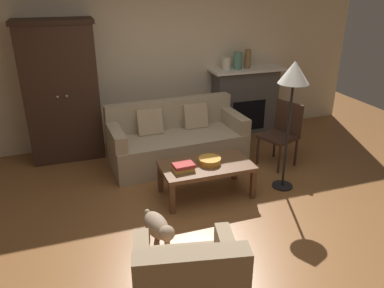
{
  "coord_description": "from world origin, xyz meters",
  "views": [
    {
      "loc": [
        -1.35,
        -3.35,
        2.45
      ],
      "look_at": [
        0.08,
        0.82,
        0.55
      ],
      "focal_mm": 35.5,
      "sensor_mm": 36.0,
      "label": 1
    }
  ],
  "objects_px": {
    "couch": "(176,141)",
    "dog": "(158,227)",
    "floor_lamp": "(293,80)",
    "coffee_table": "(206,168)",
    "fruit_bowl": "(210,161)",
    "book_stack": "(183,167)",
    "armoire": "(62,92)",
    "mantel_vase_jade": "(238,61)",
    "mantel_vase_cream": "(226,64)",
    "mantel_vase_bronze": "(248,59)",
    "fireplace": "(245,100)",
    "side_chair_wooden": "(283,130)"
  },
  "relations": [
    {
      "from": "couch",
      "to": "dog",
      "type": "xyz_separation_m",
      "value": [
        -0.75,
        -1.85,
        -0.07
      ]
    },
    {
      "from": "floor_lamp",
      "to": "couch",
      "type": "bearing_deg",
      "value": 132.18
    },
    {
      "from": "coffee_table",
      "to": "fruit_bowl",
      "type": "height_order",
      "value": "fruit_bowl"
    },
    {
      "from": "book_stack",
      "to": "dog",
      "type": "distance_m",
      "value": 0.93
    },
    {
      "from": "armoire",
      "to": "mantel_vase_jade",
      "type": "xyz_separation_m",
      "value": [
        2.77,
        0.06,
        0.26
      ]
    },
    {
      "from": "armoire",
      "to": "couch",
      "type": "relative_size",
      "value": 1.02
    },
    {
      "from": "fruit_bowl",
      "to": "book_stack",
      "type": "distance_m",
      "value": 0.36
    },
    {
      "from": "couch",
      "to": "book_stack",
      "type": "bearing_deg",
      "value": -102.64
    },
    {
      "from": "fruit_bowl",
      "to": "mantel_vase_cream",
      "type": "xyz_separation_m",
      "value": [
        0.98,
        1.8,
        0.76
      ]
    },
    {
      "from": "mantel_vase_cream",
      "to": "coffee_table",
      "type": "bearing_deg",
      "value": -119.52
    },
    {
      "from": "mantel_vase_cream",
      "to": "dog",
      "type": "bearing_deg",
      "value": -125.02
    },
    {
      "from": "fruit_bowl",
      "to": "armoire",
      "type": "bearing_deg",
      "value": 132.41
    },
    {
      "from": "mantel_vase_jade",
      "to": "mantel_vase_bronze",
      "type": "distance_m",
      "value": 0.18
    },
    {
      "from": "couch",
      "to": "fruit_bowl",
      "type": "xyz_separation_m",
      "value": [
        0.11,
        -1.03,
        0.14
      ]
    },
    {
      "from": "couch",
      "to": "floor_lamp",
      "type": "height_order",
      "value": "floor_lamp"
    },
    {
      "from": "mantel_vase_cream",
      "to": "mantel_vase_jade",
      "type": "bearing_deg",
      "value": 0.0
    },
    {
      "from": "fireplace",
      "to": "mantel_vase_bronze",
      "type": "xyz_separation_m",
      "value": [
        -0.0,
        -0.02,
        0.7
      ]
    },
    {
      "from": "floor_lamp",
      "to": "coffee_table",
      "type": "bearing_deg",
      "value": 172.13
    },
    {
      "from": "fireplace",
      "to": "armoire",
      "type": "height_order",
      "value": "armoire"
    },
    {
      "from": "coffee_table",
      "to": "book_stack",
      "type": "distance_m",
      "value": 0.33
    },
    {
      "from": "fireplace",
      "to": "side_chair_wooden",
      "type": "height_order",
      "value": "fireplace"
    },
    {
      "from": "mantel_vase_jade",
      "to": "dog",
      "type": "bearing_deg",
      "value": -127.84
    },
    {
      "from": "couch",
      "to": "side_chair_wooden",
      "type": "relative_size",
      "value": 2.17
    },
    {
      "from": "mantel_vase_bronze",
      "to": "side_chair_wooden",
      "type": "relative_size",
      "value": 0.34
    },
    {
      "from": "couch",
      "to": "fruit_bowl",
      "type": "height_order",
      "value": "couch"
    },
    {
      "from": "armoire",
      "to": "floor_lamp",
      "type": "distance_m",
      "value": 3.2
    },
    {
      "from": "coffee_table",
      "to": "mantel_vase_cream",
      "type": "bearing_deg",
      "value": 60.48
    },
    {
      "from": "armoire",
      "to": "fireplace",
      "type": "bearing_deg",
      "value": 1.51
    },
    {
      "from": "mantel_vase_jade",
      "to": "floor_lamp",
      "type": "xyz_separation_m",
      "value": [
        -0.22,
        -1.95,
        0.14
      ]
    },
    {
      "from": "armoire",
      "to": "coffee_table",
      "type": "bearing_deg",
      "value": -48.5
    },
    {
      "from": "fruit_bowl",
      "to": "book_stack",
      "type": "bearing_deg",
      "value": -169.26
    },
    {
      "from": "book_stack",
      "to": "floor_lamp",
      "type": "height_order",
      "value": "floor_lamp"
    },
    {
      "from": "armoire",
      "to": "coffee_table",
      "type": "height_order",
      "value": "armoire"
    },
    {
      "from": "mantel_vase_cream",
      "to": "side_chair_wooden",
      "type": "bearing_deg",
      "value": -76.54
    },
    {
      "from": "armoire",
      "to": "mantel_vase_jade",
      "type": "height_order",
      "value": "armoire"
    },
    {
      "from": "coffee_table",
      "to": "side_chair_wooden",
      "type": "height_order",
      "value": "side_chair_wooden"
    },
    {
      "from": "fireplace",
      "to": "mantel_vase_jade",
      "type": "relative_size",
      "value": 4.63
    },
    {
      "from": "armoire",
      "to": "fruit_bowl",
      "type": "bearing_deg",
      "value": -47.59
    },
    {
      "from": "armoire",
      "to": "side_chair_wooden",
      "type": "height_order",
      "value": "armoire"
    },
    {
      "from": "coffee_table",
      "to": "floor_lamp",
      "type": "xyz_separation_m",
      "value": [
        1.01,
        -0.14,
        1.03
      ]
    },
    {
      "from": "fruit_bowl",
      "to": "side_chair_wooden",
      "type": "relative_size",
      "value": 0.3
    },
    {
      "from": "side_chair_wooden",
      "to": "dog",
      "type": "xyz_separation_m",
      "value": [
        -2.15,
        -1.3,
        -0.27
      ]
    },
    {
      "from": "coffee_table",
      "to": "mantel_vase_jade",
      "type": "height_order",
      "value": "mantel_vase_jade"
    },
    {
      "from": "coffee_table",
      "to": "mantel_vase_jade",
      "type": "distance_m",
      "value": 2.36
    },
    {
      "from": "mantel_vase_cream",
      "to": "floor_lamp",
      "type": "bearing_deg",
      "value": -90.55
    },
    {
      "from": "mantel_vase_bronze",
      "to": "dog",
      "type": "bearing_deg",
      "value": -130.22
    },
    {
      "from": "fruit_bowl",
      "to": "mantel_vase_jade",
      "type": "bearing_deg",
      "value": 56.81
    },
    {
      "from": "coffee_table",
      "to": "mantel_vase_jade",
      "type": "xyz_separation_m",
      "value": [
        1.22,
        1.81,
        0.89
      ]
    },
    {
      "from": "armoire",
      "to": "floor_lamp",
      "type": "xyz_separation_m",
      "value": [
        2.55,
        -1.89,
        0.4
      ]
    },
    {
      "from": "fruit_bowl",
      "to": "dog",
      "type": "height_order",
      "value": "fruit_bowl"
    }
  ]
}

